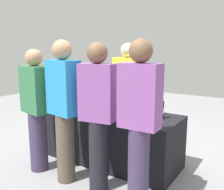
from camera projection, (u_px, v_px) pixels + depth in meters
name	position (u px, v px, depth m)	size (l,w,h in m)	color
ground_plane	(112.00, 160.00, 3.72)	(12.00, 12.00, 0.00)	gray
tasting_table	(112.00, 137.00, 3.65)	(1.94, 0.79, 0.74)	black
wine_bottle_0	(78.00, 96.00, 4.13)	(0.07, 0.07, 0.33)	black
wine_bottle_1	(92.00, 99.00, 3.96)	(0.07, 0.07, 0.30)	black
wine_bottle_2	(102.00, 99.00, 3.91)	(0.07, 0.07, 0.33)	black
wine_bottle_3	(102.00, 101.00, 3.77)	(0.07, 0.07, 0.31)	black
wine_bottle_4	(114.00, 103.00, 3.63)	(0.07, 0.07, 0.32)	black
wine_bottle_5	(120.00, 104.00, 3.60)	(0.08, 0.08, 0.31)	black
wine_bottle_6	(157.00, 108.00, 3.40)	(0.08, 0.08, 0.30)	black
wine_bottle_7	(161.00, 109.00, 3.23)	(0.07, 0.07, 0.34)	black
wine_glass_0	(71.00, 101.00, 3.85)	(0.07, 0.07, 0.14)	silver
wine_glass_1	(83.00, 102.00, 3.77)	(0.07, 0.07, 0.14)	silver
wine_glass_2	(94.00, 106.00, 3.51)	(0.07, 0.07, 0.14)	silver
wine_glass_3	(110.00, 107.00, 3.44)	(0.08, 0.08, 0.15)	silver
wine_glass_4	(143.00, 112.00, 3.18)	(0.07, 0.07, 0.14)	silver
wine_glass_5	(147.00, 114.00, 3.07)	(0.06, 0.06, 0.14)	silver
ice_bucket	(82.00, 99.00, 3.98)	(0.21, 0.21, 0.21)	silver
server_pouring	(127.00, 92.00, 4.11)	(0.46, 0.28, 1.73)	black
guest_0	(36.00, 107.00, 3.30)	(0.47, 0.31, 1.64)	#3F3351
guest_1	(64.00, 107.00, 3.00)	(0.44, 0.29, 1.74)	brown
guest_2	(98.00, 113.00, 2.80)	(0.43, 0.29, 1.71)	black
guest_3	(139.00, 119.00, 2.50)	(0.41, 0.23, 1.74)	#3F3351
menu_board	(106.00, 112.00, 4.89)	(0.61, 0.03, 0.85)	white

